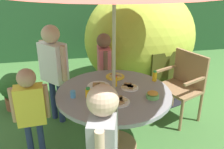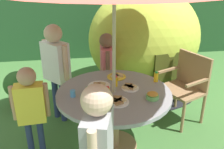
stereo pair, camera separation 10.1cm
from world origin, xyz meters
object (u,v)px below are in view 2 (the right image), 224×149
Objects in this scene: plate_near_right at (130,87)px; juice_bottle_near_left at (95,109)px; dome_tent at (144,39)px; plate_back_edge at (118,101)px; potted_plant at (18,88)px; plate_front_edge at (99,85)px; juice_bottle_far_right at (115,81)px; juice_bottle_center_front at (108,92)px; wooden_chair at (186,83)px; child_in_grey_shirt at (98,143)px; snack_bowl at (152,96)px; cup_near at (73,93)px; child_in_yellow_shirt at (31,103)px; child_in_white_shirt at (56,62)px; juice_bottle_center_back at (88,92)px; plate_mid_right at (117,76)px; child_in_pink_shirt at (107,63)px; garden_table at (114,103)px; juice_bottle_far_left at (156,77)px.

juice_bottle_near_left is (-0.43, -0.46, 0.04)m from plate_near_right.
plate_back_edge is (-0.77, -1.85, -0.10)m from dome_tent.
plate_front_edge is (1.15, -0.99, 0.44)m from potted_plant.
juice_bottle_center_front is (-0.12, -0.22, -0.01)m from juice_bottle_far_right.
child_in_grey_shirt reaches higher than wooden_chair.
plate_near_right is at bearing 124.88° from snack_bowl.
juice_bottle_near_left is 1.46× the size of cup_near.
wooden_chair is 1.66× the size of potted_plant.
child_in_yellow_shirt is at bearing -71.28° from potted_plant.
child_in_grey_shirt is at bearing -96.09° from plate_front_edge.
wooden_chair is at bearing 39.75° from child_in_white_shirt.
juice_bottle_center_front is at bearing -6.37° from child_in_white_shirt.
plate_near_right is (0.84, -0.65, -0.11)m from child_in_white_shirt.
juice_bottle_center_back is (-0.14, -0.23, 0.04)m from plate_front_edge.
dome_tent is 21.56× the size of juice_bottle_near_left.
plate_mid_right is at bearing -108.40° from wooden_chair.
juice_bottle_near_left is 0.62m from juice_bottle_far_right.
juice_bottle_center_back reaches higher than juice_bottle_near_left.
child_in_pink_shirt reaches higher than cup_near.
garden_table is at bearing -105.80° from juice_bottle_far_right.
snack_bowl is 0.47m from juice_bottle_center_front.
juice_bottle_far_left is at bearing -27.70° from potted_plant.
juice_bottle_far_right is at bearing 2.74° from child_in_pink_shirt.
snack_bowl is at bearing -112.13° from juice_bottle_far_left.
wooden_chair reaches higher than cup_near.
juice_bottle_center_back is at bearing -92.35° from wooden_chair.
child_in_grey_shirt is at bearing -59.48° from child_in_yellow_shirt.
juice_bottle_near_left reaches higher than potted_plant.
child_in_yellow_shirt is at bearing 179.47° from juice_bottle_center_front.
juice_bottle_near_left is at bearing -162.19° from snack_bowl.
plate_mid_right is at bearing 156.79° from juice_bottle_far_left.
cup_near is at bearing -166.76° from juice_bottle_far_left.
wooden_chair is 1.30m from juice_bottle_center_front.
child_in_white_shirt is at bearing 115.42° from juice_bottle_center_back.
juice_bottle_center_front is at bearing 163.73° from snack_bowl.
dome_tent is at bearing 12.70° from potted_plant.
dome_tent reaches higher than plate_mid_right.
juice_bottle_center_back is (-0.04, 0.34, 0.00)m from juice_bottle_near_left.
juice_bottle_near_left reaches higher than juice_bottle_center_front.
juice_bottle_near_left is at bearing -130.15° from dome_tent.
child_in_yellow_shirt is at bearing -175.68° from garden_table.
child_in_grey_shirt is at bearing -102.01° from juice_bottle_center_front.
potted_plant is at bearing -167.51° from child_in_white_shirt.
juice_bottle_far_left is at bearing -19.43° from child_in_grey_shirt.
child_in_white_shirt is 12.36× the size of juice_bottle_near_left.
child_in_pink_shirt is 1.85m from child_in_grey_shirt.
plate_back_edge is (0.66, -0.94, -0.11)m from child_in_white_shirt.
child_in_white_shirt is (-1.72, 0.23, 0.32)m from wooden_chair.
plate_back_edge is 1.82× the size of juice_bottle_far_left.
plate_mid_right is 0.59m from juice_bottle_center_back.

